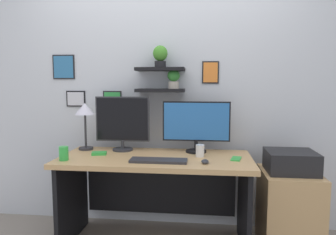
# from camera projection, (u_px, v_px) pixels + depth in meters

# --- Properties ---
(back_wall_assembly) EXTENTS (4.40, 0.24, 2.70)m
(back_wall_assembly) POSITION_uv_depth(u_px,v_px,m) (162.00, 83.00, 2.93)
(back_wall_assembly) COLOR silver
(back_wall_assembly) RESTS_ON ground
(desk) EXTENTS (1.58, 0.68, 0.75)m
(desk) POSITION_uv_depth(u_px,v_px,m) (156.00, 180.00, 2.64)
(desk) COLOR tan
(desk) RESTS_ON ground
(monitor_left) EXTENTS (0.49, 0.18, 0.48)m
(monitor_left) POSITION_uv_depth(u_px,v_px,m) (123.00, 122.00, 2.79)
(monitor_left) COLOR #2D2D33
(monitor_left) RESTS_ON desk
(monitor_right) EXTENTS (0.59, 0.18, 0.45)m
(monitor_right) POSITION_uv_depth(u_px,v_px,m) (196.00, 124.00, 2.72)
(monitor_right) COLOR black
(monitor_right) RESTS_ON desk
(keyboard) EXTENTS (0.44, 0.14, 0.02)m
(keyboard) POSITION_uv_depth(u_px,v_px,m) (159.00, 161.00, 2.40)
(keyboard) COLOR #2D2D33
(keyboard) RESTS_ON desk
(computer_mouse) EXTENTS (0.06, 0.09, 0.03)m
(computer_mouse) POSITION_uv_depth(u_px,v_px,m) (205.00, 161.00, 2.35)
(computer_mouse) COLOR #2D2D33
(computer_mouse) RESTS_ON desk
(desk_lamp) EXTENTS (0.18, 0.18, 0.43)m
(desk_lamp) POSITION_uv_depth(u_px,v_px,m) (85.00, 113.00, 2.80)
(desk_lamp) COLOR #2D2D33
(desk_lamp) RESTS_ON desk
(cell_phone) EXTENTS (0.10, 0.15, 0.01)m
(cell_phone) POSITION_uv_depth(u_px,v_px,m) (236.00, 159.00, 2.48)
(cell_phone) COLOR green
(cell_phone) RESTS_ON desk
(pen_cup) EXTENTS (0.07, 0.07, 0.10)m
(pen_cup) POSITION_uv_depth(u_px,v_px,m) (200.00, 151.00, 2.56)
(pen_cup) COLOR white
(pen_cup) RESTS_ON desk
(scissors_tray) EXTENTS (0.13, 0.10, 0.02)m
(scissors_tray) POSITION_uv_depth(u_px,v_px,m) (99.00, 153.00, 2.64)
(scissors_tray) COLOR green
(scissors_tray) RESTS_ON desk
(water_cup) EXTENTS (0.07, 0.07, 0.11)m
(water_cup) POSITION_uv_depth(u_px,v_px,m) (64.00, 153.00, 2.44)
(water_cup) COLOR green
(water_cup) RESTS_ON desk
(drawer_cabinet) EXTENTS (0.44, 0.50, 0.64)m
(drawer_cabinet) POSITION_uv_depth(u_px,v_px,m) (289.00, 210.00, 2.54)
(drawer_cabinet) COLOR tan
(drawer_cabinet) RESTS_ON ground
(printer) EXTENTS (0.38, 0.34, 0.17)m
(printer) POSITION_uv_depth(u_px,v_px,m) (291.00, 162.00, 2.49)
(printer) COLOR black
(printer) RESTS_ON drawer_cabinet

